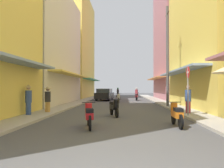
{
  "coord_description": "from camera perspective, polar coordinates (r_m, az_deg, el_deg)",
  "views": [
    {
      "loc": [
        0.41,
        -3.27,
        1.55
      ],
      "look_at": [
        -0.53,
        14.15,
        1.84
      ],
      "focal_mm": 37.14,
      "sensor_mm": 36.0,
      "label": 1
    }
  ],
  "objects": [
    {
      "name": "sidewalk_right",
      "position": [
        21.81,
        13.35,
        -4.84
      ],
      "size": [
        1.51,
        52.27,
        0.12
      ],
      "primitive_type": "cube",
      "color": "#ADA89E",
      "rests_on": "ground"
    },
    {
      "name": "building_left_far",
      "position": [
        37.01,
        -10.28,
        8.62
      ],
      "size": [
        7.05,
        12.41,
        15.39
      ],
      "color": "#EFD159",
      "rests_on": "ground"
    },
    {
      "name": "street_sign_no_entry",
      "position": [
        12.54,
        18.19,
        -0.14
      ],
      "size": [
        0.07,
        0.6,
        2.65
      ],
      "color": "gray",
      "rests_on": "ground"
    },
    {
      "name": "pedestrian_far",
      "position": [
        14.3,
        -15.55,
        -3.4
      ],
      "size": [
        0.44,
        0.44,
        1.65
      ],
      "color": "#BF8C3F",
      "rests_on": "ground"
    },
    {
      "name": "ground_plane",
      "position": [
        21.47,
        1.98,
        -5.09
      ],
      "size": [
        97.4,
        97.4,
        0.0
      ],
      "primitive_type": "plane",
      "color": "#4C4C4F"
    },
    {
      "name": "motorbike_maroon",
      "position": [
        28.59,
        6.08,
        -2.64
      ],
      "size": [
        0.56,
        1.8,
        1.58
      ],
      "color": "black",
      "rests_on": "ground"
    },
    {
      "name": "motorbike_red",
      "position": [
        9.09,
        -5.66,
        -7.56
      ],
      "size": [
        0.62,
        1.79,
        0.96
      ],
      "color": "black",
      "rests_on": "ground"
    },
    {
      "name": "building_right_mid",
      "position": [
        20.55,
        25.95,
        17.48
      ],
      "size": [
        7.05,
        12.35,
        16.04
      ],
      "color": "#EFD159",
      "rests_on": "ground"
    },
    {
      "name": "building_left_mid",
      "position": [
        23.79,
        -17.97,
        8.55
      ],
      "size": [
        7.05,
        12.88,
        10.92
      ],
      "color": "silver",
      "rests_on": "ground"
    },
    {
      "name": "building_right_far",
      "position": [
        32.86,
        16.79,
        12.07
      ],
      "size": [
        7.05,
        12.09,
        17.87
      ],
      "color": "#B7727F",
      "rests_on": "ground"
    },
    {
      "name": "motorbike_silver",
      "position": [
        23.92,
        1.47,
        -3.45
      ],
      "size": [
        0.55,
        1.8,
        0.96
      ],
      "color": "black",
      "rests_on": "ground"
    },
    {
      "name": "pedestrian_crossing",
      "position": [
        13.86,
        18.22,
        -3.8
      ],
      "size": [
        0.34,
        0.34,
        1.69
      ],
      "color": "#99333F",
      "rests_on": "ground"
    },
    {
      "name": "utility_pole",
      "position": [
        18.74,
        13.49,
        6.76
      ],
      "size": [
        0.2,
        1.2,
        7.95
      ],
      "color": "#4C4C4F",
      "rests_on": "ground"
    },
    {
      "name": "motorbike_blue",
      "position": [
        35.72,
        1.47,
        -2.3
      ],
      "size": [
        0.55,
        1.81,
        1.58
      ],
      "color": "black",
      "rests_on": "ground"
    },
    {
      "name": "motorbike_green",
      "position": [
        32.0,
        -1.46,
        -2.82
      ],
      "size": [
        0.7,
        1.76,
        0.96
      ],
      "color": "black",
      "rests_on": "ground"
    },
    {
      "name": "motorbike_orange",
      "position": [
        9.72,
        15.59,
        -7.1
      ],
      "size": [
        0.55,
        1.81,
        0.96
      ],
      "color": "black",
      "rests_on": "ground"
    },
    {
      "name": "motorbike_black",
      "position": [
        12.63,
        0.54,
        -5.7
      ],
      "size": [
        0.69,
        1.76,
        0.96
      ],
      "color": "black",
      "rests_on": "ground"
    },
    {
      "name": "sidewalk_left",
      "position": [
        21.97,
        -9.3,
        -4.82
      ],
      "size": [
        1.51,
        52.27,
        0.12
      ],
      "primitive_type": "cube",
      "color": "#ADA89E",
      "rests_on": "ground"
    },
    {
      "name": "parked_car",
      "position": [
        28.45,
        -1.84,
        -2.58
      ],
      "size": [
        2.15,
        4.25,
        1.45
      ],
      "color": "black",
      "rests_on": "ground"
    },
    {
      "name": "pedestrian_midway",
      "position": [
        13.13,
        -19.87,
        -3.4
      ],
      "size": [
        0.44,
        0.44,
        1.73
      ],
      "color": "#334C8C",
      "rests_on": "ground"
    }
  ]
}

